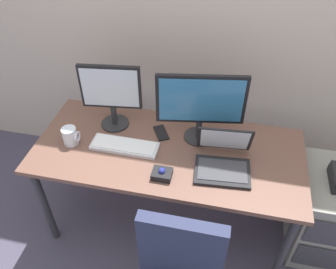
# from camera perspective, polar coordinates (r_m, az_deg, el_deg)

# --- Properties ---
(ground_plane) EXTENTS (8.00, 8.00, 0.00)m
(ground_plane) POSITION_cam_1_polar(r_m,az_deg,el_deg) (2.63, -0.00, -14.00)
(ground_plane) COLOR #484256
(desk) EXTENTS (1.62, 0.72, 0.73)m
(desk) POSITION_cam_1_polar(r_m,az_deg,el_deg) (2.12, -0.00, -3.96)
(desk) COLOR brown
(desk) RESTS_ON ground
(file_cabinet) EXTENTS (0.42, 0.53, 0.61)m
(file_cabinet) POSITION_cam_1_polar(r_m,az_deg,el_deg) (2.51, 24.99, -11.71)
(file_cabinet) COLOR gray
(file_cabinet) RESTS_ON ground
(monitor_main) EXTENTS (0.52, 0.18, 0.45)m
(monitor_main) POSITION_cam_1_polar(r_m,az_deg,el_deg) (1.99, 5.47, 5.16)
(monitor_main) COLOR #262628
(monitor_main) RESTS_ON desk
(monitor_side) EXTENTS (0.37, 0.18, 0.43)m
(monitor_side) POSITION_cam_1_polar(r_m,az_deg,el_deg) (2.12, -9.47, 6.89)
(monitor_side) COLOR #262628
(monitor_side) RESTS_ON desk
(keyboard) EXTENTS (0.41, 0.14, 0.03)m
(keyboard) POSITION_cam_1_polar(r_m,az_deg,el_deg) (2.09, -7.23, -1.88)
(keyboard) COLOR silver
(keyboard) RESTS_ON desk
(laptop) EXTENTS (0.33, 0.33, 0.23)m
(laptop) POSITION_cam_1_polar(r_m,az_deg,el_deg) (1.96, 9.15, -4.13)
(laptop) COLOR black
(laptop) RESTS_ON desk
(trackball_mouse) EXTENTS (0.11, 0.09, 0.07)m
(trackball_mouse) POSITION_cam_1_polar(r_m,az_deg,el_deg) (1.90, -1.01, -6.55)
(trackball_mouse) COLOR black
(trackball_mouse) RESTS_ON desk
(coffee_mug) EXTENTS (0.10, 0.09, 0.11)m
(coffee_mug) POSITION_cam_1_polar(r_m,az_deg,el_deg) (2.16, -15.94, -0.25)
(coffee_mug) COLOR silver
(coffee_mug) RESTS_ON desk
(cell_phone) EXTENTS (0.13, 0.16, 0.01)m
(cell_phone) POSITION_cam_1_polar(r_m,az_deg,el_deg) (2.17, -1.16, 0.29)
(cell_phone) COLOR black
(cell_phone) RESTS_ON desk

